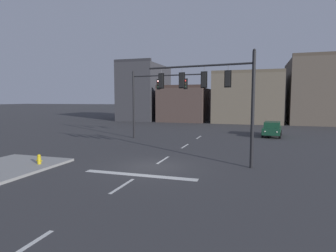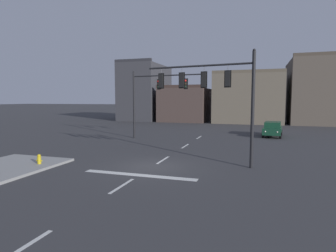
{
  "view_description": "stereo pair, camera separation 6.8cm",
  "coord_description": "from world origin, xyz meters",
  "px_view_note": "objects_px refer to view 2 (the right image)",
  "views": [
    {
      "loc": [
        5.97,
        -15.77,
        4.04
      ],
      "look_at": [
        0.06,
        2.9,
        2.21
      ],
      "focal_mm": 30.43,
      "sensor_mm": 36.0,
      "label": 1
    },
    {
      "loc": [
        6.04,
        -15.75,
        4.04
      ],
      "look_at": [
        0.06,
        2.9,
        2.21
      ],
      "focal_mm": 30.43,
      "sensor_mm": 36.0,
      "label": 2
    }
  ],
  "objects_px": {
    "signal_mast_near_side": "(214,88)",
    "signal_mast_far_side": "(152,93)",
    "car_lot_nearside": "(273,129)",
    "fire_hydrant": "(39,161)"
  },
  "relations": [
    {
      "from": "signal_mast_near_side",
      "to": "fire_hydrant",
      "type": "distance_m",
      "value": 11.5
    },
    {
      "from": "signal_mast_far_side",
      "to": "fire_hydrant",
      "type": "height_order",
      "value": "signal_mast_far_side"
    },
    {
      "from": "car_lot_nearside",
      "to": "fire_hydrant",
      "type": "relative_size",
      "value": 6.11
    },
    {
      "from": "signal_mast_near_side",
      "to": "signal_mast_far_side",
      "type": "bearing_deg",
      "value": 128.85
    },
    {
      "from": "car_lot_nearside",
      "to": "fire_hydrant",
      "type": "xyz_separation_m",
      "value": [
        -14.05,
        -19.12,
        -0.53
      ]
    },
    {
      "from": "signal_mast_near_side",
      "to": "signal_mast_far_side",
      "type": "distance_m",
      "value": 12.16
    },
    {
      "from": "signal_mast_near_side",
      "to": "car_lot_nearside",
      "type": "xyz_separation_m",
      "value": [
        4.16,
        15.25,
        -3.88
      ]
    },
    {
      "from": "signal_mast_near_side",
      "to": "car_lot_nearside",
      "type": "relative_size",
      "value": 1.51
    },
    {
      "from": "signal_mast_near_side",
      "to": "signal_mast_far_side",
      "type": "xyz_separation_m",
      "value": [
        -7.63,
        9.47,
        -0.01
      ]
    },
    {
      "from": "signal_mast_far_side",
      "to": "car_lot_nearside",
      "type": "xyz_separation_m",
      "value": [
        11.79,
        5.78,
        -3.87
      ]
    }
  ]
}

